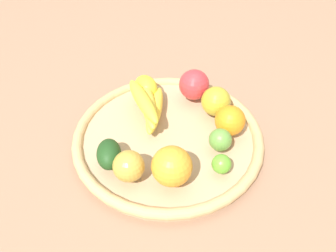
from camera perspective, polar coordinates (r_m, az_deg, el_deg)
The scene contains 12 objects.
ground_plane at distance 0.83m, azimuth 0.00°, elevation -2.69°, with size 2.40×2.40×0.00m, color #8F6B52.
basket at distance 0.81m, azimuth 0.00°, elevation -1.88°, with size 0.44×0.44×0.03m.
banana_bunch at distance 0.83m, azimuth -3.12°, elevation 3.42°, with size 0.17×0.11×0.06m.
orange_0 at distance 0.68m, azimuth 0.62°, elevation -6.57°, with size 0.08×0.08×0.08m, color orange.
apple_2 at distance 0.84m, azimuth 7.80°, elevation 4.02°, with size 0.07×0.07×0.07m, color #AEA02A.
lime_1 at distance 0.72m, azimuth 8.68°, elevation -6.13°, with size 0.04×0.04×0.04m, color #5BA82D.
apple_1 at distance 0.88m, azimuth 4.27°, elevation 6.72°, with size 0.08×0.08×0.08m, color red.
lime_0 at distance 0.76m, azimuth 8.50°, elevation -2.22°, with size 0.05×0.05×0.05m, color #5B8F3A.
apple_0 at distance 0.70m, azimuth -6.41°, elevation -6.51°, with size 0.06×0.06×0.06m, color #B9953A.
avocado at distance 0.73m, azimuth -9.58°, elevation -4.53°, with size 0.08×0.05×0.05m, color #1C4019.
lemon_0 at distance 0.89m, azimuth -3.53°, elevation 6.38°, with size 0.07×0.05×0.05m, color yellow.
orange_1 at distance 0.79m, azimuth 10.05°, elevation 0.88°, with size 0.07×0.07×0.07m, color orange.
Camera 1 is at (0.53, -0.22, 0.60)m, focal length 37.48 mm.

